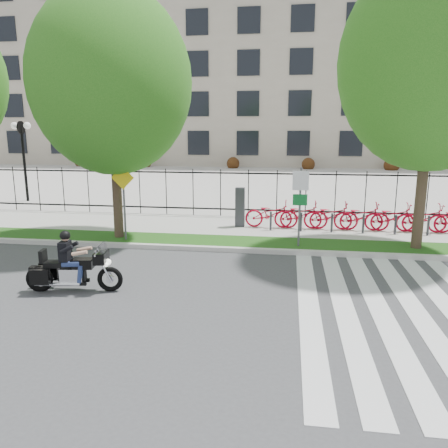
# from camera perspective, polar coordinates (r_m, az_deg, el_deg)

# --- Properties ---
(ground) EXTENTS (120.00, 120.00, 0.00)m
(ground) POSITION_cam_1_polar(r_m,az_deg,el_deg) (10.01, -1.84, -10.04)
(ground) COLOR #3E3E41
(ground) RESTS_ON ground
(curb) EXTENTS (60.00, 0.20, 0.15)m
(curb) POSITION_cam_1_polar(r_m,az_deg,el_deg) (13.83, 1.19, -3.38)
(curb) COLOR beige
(curb) RESTS_ON ground
(grass_verge) EXTENTS (60.00, 1.50, 0.15)m
(grass_verge) POSITION_cam_1_polar(r_m,az_deg,el_deg) (14.64, 1.61, -2.50)
(grass_verge) COLOR #194912
(grass_verge) RESTS_ON ground
(sidewalk) EXTENTS (60.00, 3.50, 0.15)m
(sidewalk) POSITION_cam_1_polar(r_m,az_deg,el_deg) (17.06, 2.62, -0.39)
(sidewalk) COLOR #AFACA4
(sidewalk) RESTS_ON ground
(plaza) EXTENTS (80.00, 34.00, 0.10)m
(plaza) POSITION_cam_1_polar(r_m,az_deg,el_deg) (34.36, 5.64, 5.89)
(plaza) COLOR #AFACA4
(plaza) RESTS_ON ground
(crosswalk_stripes) EXTENTS (5.70, 8.00, 0.01)m
(crosswalk_stripes) POSITION_cam_1_polar(r_m,az_deg,el_deg) (10.36, 25.94, -10.51)
(crosswalk_stripes) COLOR silver
(crosswalk_stripes) RESTS_ON ground
(iron_fence) EXTENTS (30.00, 0.06, 2.00)m
(iron_fence) POSITION_cam_1_polar(r_m,az_deg,el_deg) (18.58, 3.21, 4.02)
(iron_fence) COLOR black
(iron_fence) RESTS_ON sidewalk
(office_building) EXTENTS (60.00, 21.90, 20.15)m
(office_building) POSITION_cam_1_polar(r_m,az_deg,el_deg) (54.41, 7.01, 18.63)
(office_building) COLOR #A19582
(office_building) RESTS_ON ground
(lamp_post_left) EXTENTS (1.06, 0.70, 4.25)m
(lamp_post_left) POSITION_cam_1_polar(r_m,az_deg,el_deg) (25.16, -24.85, 9.77)
(lamp_post_left) COLOR black
(lamp_post_left) RESTS_ON ground
(street_tree_1) EXTENTS (5.23, 5.23, 8.17)m
(street_tree_1) POSITION_cam_1_polar(r_m,az_deg,el_deg) (15.28, -14.51, 17.53)
(street_tree_1) COLOR #362A1D
(street_tree_1) RESTS_ON grass_verge
(street_tree_2) EXTENTS (5.46, 5.46, 8.67)m
(street_tree_2) POSITION_cam_1_polar(r_m,az_deg,el_deg) (14.76, 25.69, 18.41)
(street_tree_2) COLOR #362A1D
(street_tree_2) RESTS_ON grass_verge
(bike_share_station) EXTENTS (10.07, 0.89, 1.50)m
(bike_share_station) POSITION_cam_1_polar(r_m,az_deg,el_deg) (16.91, 19.16, 0.90)
(bike_share_station) COLOR #2D2D33
(bike_share_station) RESTS_ON sidewalk
(sign_pole_regulatory) EXTENTS (0.50, 0.09, 2.50)m
(sign_pole_regulatory) POSITION_cam_1_polar(r_m,az_deg,el_deg) (13.85, 9.91, 3.51)
(sign_pole_regulatory) COLOR #59595B
(sign_pole_regulatory) RESTS_ON grass_verge
(sign_pole_warning) EXTENTS (0.78, 0.09, 2.49)m
(sign_pole_warning) POSITION_cam_1_polar(r_m,az_deg,el_deg) (14.87, -12.99, 3.98)
(sign_pole_warning) COLOR #59595B
(sign_pole_warning) RESTS_ON grass_verge
(motorcycle_rider) EXTENTS (2.32, 0.82, 1.79)m
(motorcycle_rider) POSITION_cam_1_polar(r_m,az_deg,el_deg) (11.00, -19.13, -5.36)
(motorcycle_rider) COLOR black
(motorcycle_rider) RESTS_ON ground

